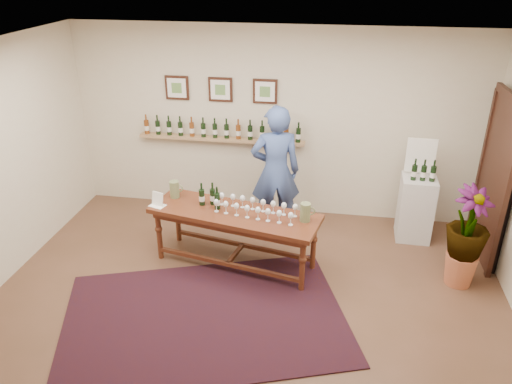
% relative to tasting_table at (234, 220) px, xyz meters
% --- Properties ---
extents(ground, '(6.00, 6.00, 0.00)m').
position_rel_tasting_table_xyz_m(ground, '(0.29, -0.90, -0.64)').
color(ground, '#533824').
rests_on(ground, ground).
extents(room_shell, '(6.00, 6.00, 6.00)m').
position_rel_tasting_table_xyz_m(room_shell, '(2.40, 0.96, 0.48)').
color(room_shell, beige).
rests_on(room_shell, ground).
extents(rug, '(3.57, 2.93, 0.02)m').
position_rel_tasting_table_xyz_m(rug, '(-0.11, -1.12, -0.63)').
color(rug, '#40130B').
rests_on(rug, ground).
extents(tasting_table, '(2.23, 1.11, 0.76)m').
position_rel_tasting_table_xyz_m(tasting_table, '(0.00, 0.00, 0.00)').
color(tasting_table, '#4E2813').
rests_on(tasting_table, ground).
extents(table_glasses, '(1.30, 0.51, 0.18)m').
position_rel_tasting_table_xyz_m(table_glasses, '(0.27, -0.01, 0.20)').
color(table_glasses, white).
rests_on(table_glasses, tasting_table).
extents(table_bottles, '(0.30, 0.23, 0.29)m').
position_rel_tasting_table_xyz_m(table_bottles, '(-0.32, 0.13, 0.26)').
color(table_bottles, black).
rests_on(table_bottles, tasting_table).
extents(pitcher_left, '(0.18, 0.18, 0.23)m').
position_rel_tasting_table_xyz_m(pitcher_left, '(-0.85, 0.28, 0.23)').
color(pitcher_left, olive).
rests_on(pitcher_left, tasting_table).
extents(pitcher_right, '(0.16, 0.16, 0.23)m').
position_rel_tasting_table_xyz_m(pitcher_right, '(0.88, -0.08, 0.23)').
color(pitcher_right, olive).
rests_on(pitcher_right, tasting_table).
extents(menu_card, '(0.23, 0.20, 0.18)m').
position_rel_tasting_table_xyz_m(menu_card, '(-0.99, 0.02, 0.20)').
color(menu_card, white).
rests_on(menu_card, tasting_table).
extents(display_pedestal, '(0.47, 0.47, 0.91)m').
position_rel_tasting_table_xyz_m(display_pedestal, '(2.34, 1.07, -0.19)').
color(display_pedestal, silver).
rests_on(display_pedestal, ground).
extents(pedestal_bottles, '(0.28, 0.08, 0.27)m').
position_rel_tasting_table_xyz_m(pedestal_bottles, '(2.36, 1.00, 0.41)').
color(pedestal_bottles, black).
rests_on(pedestal_bottles, display_pedestal).
extents(info_sign, '(0.39, 0.03, 0.54)m').
position_rel_tasting_table_xyz_m(info_sign, '(2.33, 1.22, 0.54)').
color(info_sign, white).
rests_on(info_sign, display_pedestal).
extents(potted_plant, '(0.80, 0.80, 1.10)m').
position_rel_tasting_table_xyz_m(potted_plant, '(2.77, 0.03, 0.00)').
color(potted_plant, '#B55F3C').
rests_on(potted_plant, ground).
extents(person, '(0.77, 0.60, 1.88)m').
position_rel_tasting_table_xyz_m(person, '(0.39, 0.91, 0.30)').
color(person, '#3E5692').
rests_on(person, ground).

